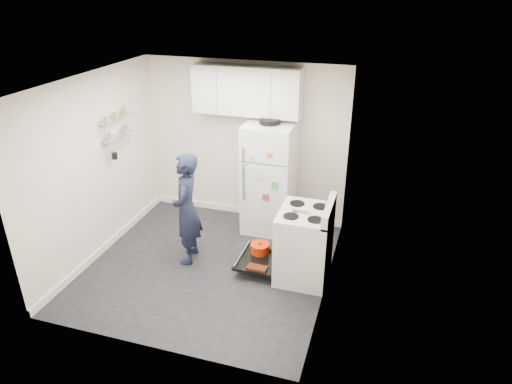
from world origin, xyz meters
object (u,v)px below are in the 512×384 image
(electric_range, at_px, (303,245))
(open_oven_door, at_px, (260,255))
(person, at_px, (187,209))
(refrigerator, at_px, (269,178))

(electric_range, relative_size, open_oven_door, 1.57)
(open_oven_door, xyz_separation_m, person, (-0.98, -0.11, 0.60))
(refrigerator, bearing_deg, open_oven_door, -81.08)
(electric_range, xyz_separation_m, open_oven_door, (-0.60, 0.04, -0.29))
(person, bearing_deg, open_oven_door, 84.45)
(electric_range, xyz_separation_m, refrigerator, (-0.76, 1.10, 0.39))
(open_oven_door, bearing_deg, refrigerator, 98.92)
(refrigerator, height_order, person, refrigerator)
(electric_range, distance_m, person, 1.61)
(open_oven_door, distance_m, person, 1.16)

